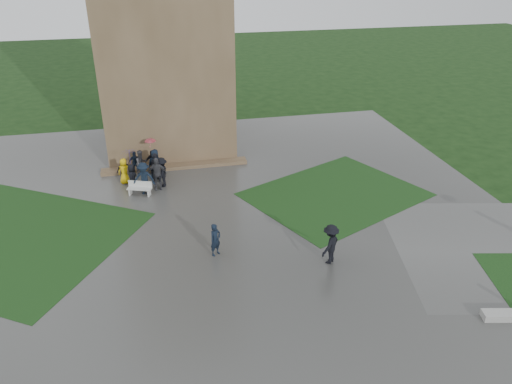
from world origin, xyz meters
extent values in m
plane|color=black|center=(0.00, 0.00, 0.00)|extent=(120.00, 120.00, 0.00)
cube|color=#383836|center=(0.00, 2.00, 0.01)|extent=(34.00, 34.00, 0.02)
cube|color=black|center=(-8.50, 4.00, 0.03)|extent=(14.10, 13.46, 0.01)
cube|color=black|center=(8.50, 5.00, 0.03)|extent=(11.12, 10.15, 0.01)
cube|color=brown|center=(0.00, 15.00, 9.00)|extent=(8.00, 8.00, 18.00)
cube|color=brown|center=(0.00, 10.60, 0.13)|extent=(9.00, 0.80, 0.22)
cube|color=silver|center=(-2.21, 7.25, 0.42)|extent=(1.42, 0.85, 0.05)
cube|color=silver|center=(-2.72, 7.44, 0.21)|extent=(0.19, 0.37, 0.38)
cube|color=silver|center=(-1.70, 7.06, 0.21)|extent=(0.19, 0.37, 0.38)
cube|color=silver|center=(-2.14, 7.44, 0.63)|extent=(1.29, 0.51, 0.36)
imported|color=black|center=(-1.17, 8.74, 0.92)|extent=(0.68, 0.47, 1.80)
imported|color=black|center=(-1.19, 9.32, 0.93)|extent=(0.95, 0.70, 1.82)
imported|color=black|center=(-1.38, 10.09, 0.76)|extent=(0.95, 0.67, 1.48)
imported|color=#3D3D41|center=(-2.02, 9.85, 0.84)|extent=(0.91, 0.78, 1.63)
imported|color=black|center=(-2.38, 10.21, 0.74)|extent=(0.93, 0.65, 1.44)
imported|color=black|center=(-3.03, 9.20, 0.76)|extent=(0.99, 0.79, 1.47)
imported|color=yellow|center=(-3.01, 8.99, 0.79)|extent=(0.86, 0.68, 1.55)
imported|color=black|center=(-2.56, 8.13, 0.78)|extent=(0.72, 0.87, 1.52)
imported|color=black|center=(-1.90, 7.39, 0.96)|extent=(1.35, 0.98, 1.88)
imported|color=#3D3D41|center=(-1.17, 7.84, 0.98)|extent=(1.18, 0.75, 1.92)
imported|color=black|center=(-0.87, 8.13, 0.90)|extent=(0.86, 1.25, 1.76)
imported|color=#DD5B6B|center=(-1.38, 10.09, 2.00)|extent=(0.65, 0.65, 0.57)
imported|color=#493594|center=(-2.56, 8.13, 2.00)|extent=(0.93, 0.93, 0.85)
imported|color=black|center=(1.11, 0.51, 0.80)|extent=(0.68, 0.63, 1.56)
imported|color=black|center=(5.93, -1.15, 0.95)|extent=(1.31, 1.27, 1.86)
camera|label=1|loc=(-1.13, -18.36, 12.77)|focal=35.00mm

